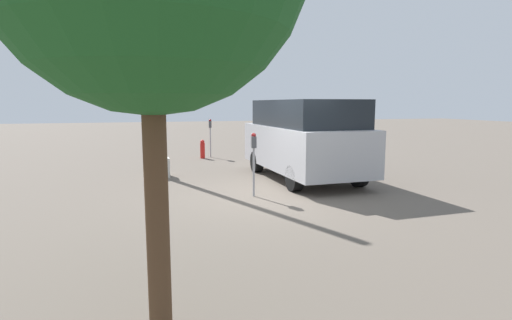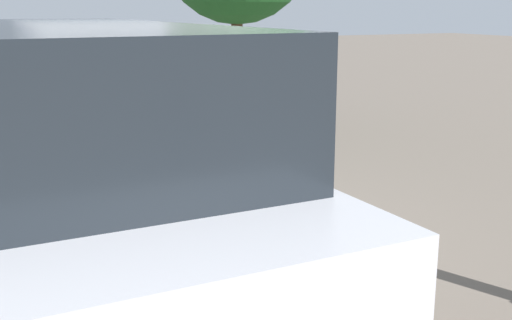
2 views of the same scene
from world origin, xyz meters
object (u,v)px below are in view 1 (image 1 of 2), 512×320
parking_meter_far (210,129)px  fire_hydrant (203,149)px  parking_meter_near (254,150)px  parked_van (304,137)px  lamp_post (159,91)px

parking_meter_far → fire_hydrant: parking_meter_far is taller
parking_meter_near → fire_hydrant: (6.81, 0.11, -0.72)m
parking_meter_near → fire_hydrant: parking_meter_near is taller
parking_meter_near → fire_hydrant: size_ratio=2.01×
parking_meter_near → parking_meter_far: size_ratio=0.96×
parking_meter_near → parked_van: size_ratio=0.31×
parking_meter_near → parking_meter_far: 7.06m
parked_van → parking_meter_far: bearing=16.1°
parking_meter_near → lamp_post: (3.17, 1.88, 1.39)m
lamp_post → fire_hydrant: (3.64, -1.77, -2.11)m
lamp_post → fire_hydrant: lamp_post is taller
parking_meter_far → fire_hydrant: 0.87m
lamp_post → fire_hydrant: size_ratio=8.93×
fire_hydrant → parked_van: bearing=-158.0°
lamp_post → parked_van: (-1.48, -3.84, -1.29)m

